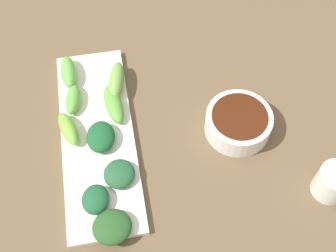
{
  "coord_description": "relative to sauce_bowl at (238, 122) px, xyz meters",
  "views": [
    {
      "loc": [
        0.06,
        0.42,
        0.71
      ],
      "look_at": [
        -0.01,
        0.01,
        0.05
      ],
      "focal_mm": 46.58,
      "sensor_mm": 36.0,
      "label": 1
    }
  ],
  "objects": [
    {
      "name": "sauce_bowl",
      "position": [
        0.0,
        0.0,
        0.0
      ],
      "size": [
        0.12,
        0.12,
        0.05
      ],
      "color": "white",
      "rests_on": "tabletop"
    },
    {
      "name": "broccoli_leafy_6",
      "position": [
        0.25,
        0.15,
        -0.0
      ],
      "size": [
        0.07,
        0.06,
        0.02
      ],
      "primitive_type": "ellipsoid",
      "rotation": [
        0.0,
        0.0,
        0.07
      ],
      "color": "#265123",
      "rests_on": "serving_plate"
    },
    {
      "name": "broccoli_stalk_5",
      "position": [
        0.3,
        -0.17,
        0.0
      ],
      "size": [
        0.03,
        0.08,
        0.03
      ],
      "primitive_type": "ellipsoid",
      "rotation": [
        0.0,
        0.0,
        0.06
      ],
      "color": "#61AE47",
      "rests_on": "serving_plate"
    },
    {
      "name": "serving_plate",
      "position": [
        0.26,
        -0.02,
        -0.02
      ],
      "size": [
        0.13,
        0.39,
        0.01
      ],
      "primitive_type": "cube",
      "color": "silver",
      "rests_on": "tabletop"
    },
    {
      "name": "broccoli_leafy_0",
      "position": [
        0.27,
        0.1,
        -0.0
      ],
      "size": [
        0.05,
        0.06,
        0.03
      ],
      "primitive_type": "ellipsoid",
      "rotation": [
        0.0,
        0.0,
        -0.17
      ],
      "color": "#1D5532",
      "rests_on": "serving_plate"
    },
    {
      "name": "broccoli_stalk_7",
      "position": [
        0.21,
        -0.13,
        0.0
      ],
      "size": [
        0.05,
        0.1,
        0.03
      ],
      "primitive_type": "ellipsoid",
      "rotation": [
        0.0,
        0.0,
        -0.22
      ],
      "color": "#75A24A",
      "rests_on": "serving_plate"
    },
    {
      "name": "tea_cup",
      "position": [
        -0.12,
        0.15,
        0.0
      ],
      "size": [
        0.06,
        0.06,
        0.06
      ],
      "primitive_type": "cylinder",
      "color": "white",
      "rests_on": "tabletop"
    },
    {
      "name": "broccoli_stalk_4",
      "position": [
        0.22,
        -0.08,
        -0.0
      ],
      "size": [
        0.04,
        0.09,
        0.02
      ],
      "primitive_type": "ellipsoid",
      "rotation": [
        0.0,
        0.0,
        0.14
      ],
      "color": "#5DA23E",
      "rests_on": "serving_plate"
    },
    {
      "name": "broccoli_leafy_2",
      "position": [
        0.25,
        -0.01,
        0.0
      ],
      "size": [
        0.06,
        0.07,
        0.03
      ],
      "primitive_type": "ellipsoid",
      "rotation": [
        0.0,
        0.0,
        -0.1
      ],
      "color": "#19552A",
      "rests_on": "serving_plate"
    },
    {
      "name": "broccoli_stalk_8",
      "position": [
        0.31,
        -0.04,
        0.0
      ],
      "size": [
        0.05,
        0.08,
        0.03
      ],
      "primitive_type": "ellipsoid",
      "rotation": [
        0.0,
        0.0,
        0.31
      ],
      "color": "#74BA3D",
      "rests_on": "serving_plate"
    },
    {
      "name": "broccoli_leafy_3",
      "position": [
        0.23,
        0.06,
        -0.0
      ],
      "size": [
        0.07,
        0.07,
        0.02
      ],
      "primitive_type": "ellipsoid",
      "rotation": [
        0.0,
        0.0,
        -0.24
      ],
      "color": "#225532",
      "rests_on": "serving_plate"
    },
    {
      "name": "tabletop",
      "position": [
        0.14,
        -0.03,
        -0.04
      ],
      "size": [
        2.1,
        2.1,
        0.02
      ],
      "primitive_type": "cube",
      "color": "brown",
      "rests_on": "ground"
    },
    {
      "name": "broccoli_stalk_1",
      "position": [
        0.29,
        -0.1,
        -0.0
      ],
      "size": [
        0.04,
        0.07,
        0.02
      ],
      "primitive_type": "ellipsoid",
      "rotation": [
        0.0,
        0.0,
        -0.19
      ],
      "color": "#5FA743",
      "rests_on": "serving_plate"
    }
  ]
}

